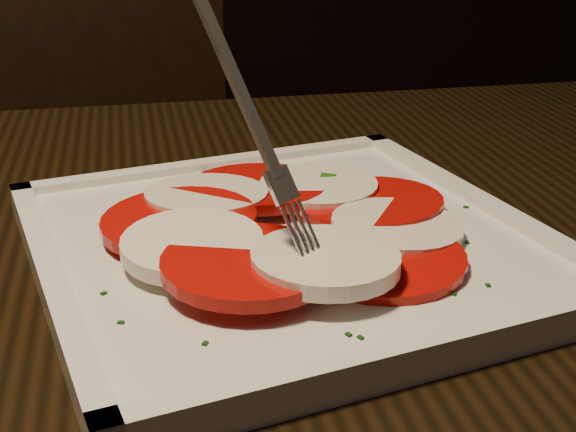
% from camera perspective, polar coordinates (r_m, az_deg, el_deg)
% --- Properties ---
extents(table, '(1.24, 0.85, 0.75)m').
position_cam_1_polar(table, '(0.59, -8.60, -11.62)').
color(table, black).
rests_on(table, ground).
extents(chair, '(0.49, 0.49, 0.93)m').
position_cam_1_polar(chair, '(1.23, -12.16, 0.99)').
color(chair, black).
rests_on(chair, ground).
extents(plate, '(0.37, 0.37, 0.01)m').
position_cam_1_polar(plate, '(0.53, 0.00, -2.24)').
color(plate, white).
rests_on(plate, table).
extents(caprese_salad, '(0.26, 0.27, 0.03)m').
position_cam_1_polar(caprese_salad, '(0.52, -0.01, -0.53)').
color(caprese_salad, '#BE0504').
rests_on(caprese_salad, plate).
extents(fork, '(0.08, 0.10, 0.14)m').
position_cam_1_polar(fork, '(0.47, -3.71, 7.36)').
color(fork, white).
rests_on(fork, caprese_salad).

